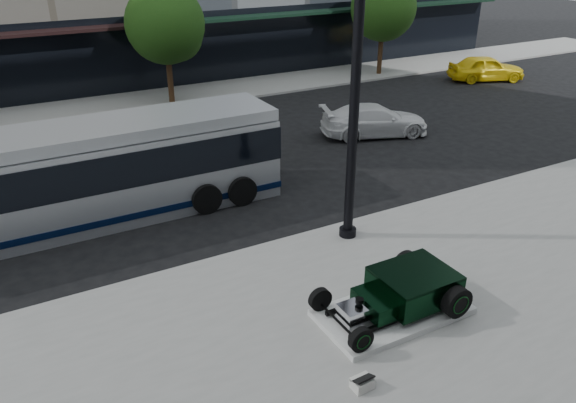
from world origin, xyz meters
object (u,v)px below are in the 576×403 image
lamppost (355,96)px  white_sedan (375,120)px  hot_rod (406,289)px  transit_bus (80,175)px  yellow_taxi (486,68)px

lamppost → white_sedan: 9.88m
lamppost → white_sedan: (6.09, 6.94, -3.50)m
hot_rod → transit_bus: (-5.44, 8.31, 0.79)m
yellow_taxi → hot_rod: bearing=151.3°
lamppost → transit_bus: (-6.29, 4.78, -2.68)m
white_sedan → yellow_taxi: yellow_taxi is taller
transit_bus → lamppost: bearing=-37.2°
hot_rod → transit_bus: transit_bus is taller
white_sedan → hot_rod: bearing=164.4°
hot_rod → white_sedan: white_sedan is taller
lamppost → yellow_taxi: size_ratio=2.05×
lamppost → transit_bus: lamppost is taller
lamppost → yellow_taxi: 21.42m
transit_bus → white_sedan: size_ratio=2.65×
hot_rod → yellow_taxi: (18.47, 15.21, 0.03)m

